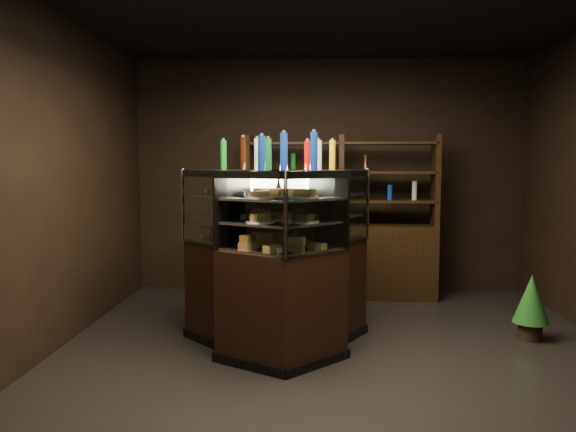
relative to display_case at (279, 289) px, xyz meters
name	(u,v)px	position (x,y,z in m)	size (l,w,h in m)	color
ground	(338,351)	(0.53, -0.10, -0.53)	(5.00, 5.00, 0.00)	black
room_shell	(340,130)	(0.53, -0.10, 1.41)	(5.02, 5.02, 3.01)	black
display_case	(279,289)	(0.00, 0.00, 0.00)	(1.79, 1.64, 1.61)	black
food_display	(279,210)	(0.00, 0.00, 0.71)	(1.28, 1.23, 0.49)	#B99642
bottles_top	(279,154)	(0.00, 0.00, 1.21)	(1.10, 1.09, 0.30)	#147223
potted_conifer	(531,298)	(2.36, 0.29, -0.13)	(0.33, 0.33, 0.70)	black
back_shelving	(341,248)	(0.67, 1.95, 0.08)	(2.35, 0.54, 2.00)	black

